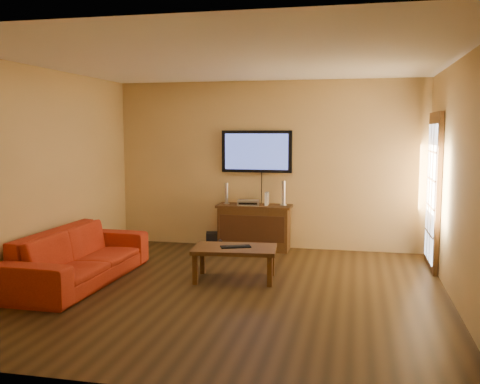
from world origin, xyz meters
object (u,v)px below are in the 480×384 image
(av_receiver, at_px, (248,203))
(keyboard, at_px, (236,247))
(television, at_px, (257,152))
(coffee_table, at_px, (235,251))
(sofa, at_px, (79,247))
(bottle, at_px, (220,246))
(game_console, at_px, (267,199))
(speaker_left, at_px, (227,194))
(speaker_right, at_px, (284,194))
(subwoofer, at_px, (214,240))
(media_console, at_px, (254,227))

(av_receiver, bearing_deg, keyboard, -92.48)
(television, bearing_deg, keyboard, -87.04)
(coffee_table, height_order, sofa, sofa)
(bottle, bearing_deg, av_receiver, 38.10)
(television, xyz_separation_m, game_console, (0.20, -0.17, -0.74))
(speaker_left, relative_size, keyboard, 0.84)
(coffee_table, xyz_separation_m, game_console, (0.11, 1.80, 0.46))
(television, relative_size, bottle, 5.32)
(speaker_right, height_order, bottle, speaker_right)
(coffee_table, xyz_separation_m, sofa, (-1.90, -0.50, 0.07))
(subwoofer, bearing_deg, speaker_left, -9.33)
(av_receiver, height_order, bottle, av_receiver)
(media_console, height_order, bottle, media_console)
(speaker_left, distance_m, keyboard, 1.96)
(game_console, distance_m, bottle, 1.05)
(television, bearing_deg, media_console, -90.00)
(speaker_right, xyz_separation_m, bottle, (-0.94, -0.38, -0.80))
(sofa, height_order, game_console, game_console)
(television, height_order, speaker_left, television)
(game_console, bearing_deg, television, 140.77)
(game_console, bearing_deg, media_console, -174.22)
(speaker_left, bearing_deg, coffee_table, -73.08)
(media_console, xyz_separation_m, television, (-0.00, 0.19, 1.20))
(sofa, bearing_deg, coffee_table, -74.02)
(media_console, distance_m, game_console, 0.50)
(game_console, bearing_deg, av_receiver, -168.72)
(media_console, bearing_deg, keyboard, -86.73)
(television, bearing_deg, speaker_right, -17.23)
(av_receiver, relative_size, game_console, 1.65)
(sofa, bearing_deg, subwoofer, -24.91)
(subwoofer, distance_m, keyboard, 1.99)
(television, relative_size, sofa, 0.50)
(keyboard, bearing_deg, subwoofer, 113.37)
(sofa, distance_m, bottle, 2.39)
(media_console, height_order, coffee_table, media_console)
(television, xyz_separation_m, sofa, (-1.81, -2.48, -1.13))
(speaker_left, xyz_separation_m, keyboard, (0.57, -1.83, -0.44))
(speaker_left, relative_size, game_console, 1.63)
(speaker_right, relative_size, av_receiver, 1.13)
(sofa, height_order, subwoofer, sofa)
(bottle, bearing_deg, keyboard, -68.32)
(sofa, relative_size, speaker_right, 5.82)
(av_receiver, bearing_deg, subwoofer, 166.73)
(av_receiver, bearing_deg, speaker_left, 161.32)
(coffee_table, xyz_separation_m, av_receiver, (-0.18, 1.75, 0.39))
(speaker_right, distance_m, subwoofer, 1.38)
(media_console, xyz_separation_m, sofa, (-1.81, -2.29, 0.08))
(game_console, height_order, keyboard, game_console)
(television, height_order, av_receiver, television)
(media_console, distance_m, coffee_table, 1.79)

